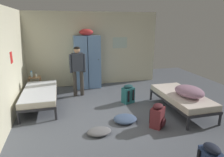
{
  "coord_description": "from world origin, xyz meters",
  "views": [
    {
      "loc": [
        -1.19,
        -4.25,
        2.28
      ],
      "look_at": [
        0.0,
        0.3,
        0.95
      ],
      "focal_mm": 31.81,
      "sensor_mm": 36.0,
      "label": 1
    }
  ],
  "objects_px": {
    "bed_right": "(181,97)",
    "backpack_maroon": "(158,116)",
    "bed_left_rear": "(40,94)",
    "bedding_heap": "(189,91)",
    "backpack_teal": "(128,94)",
    "lotion_bottle": "(36,75)",
    "clothes_pile_grey": "(99,131)",
    "person_traveler": "(78,67)",
    "water_bottle": "(31,74)",
    "clothes_pile_denim": "(125,119)",
    "locker_bank": "(87,61)",
    "shelf_unit": "(35,84)"
  },
  "relations": [
    {
      "from": "bed_right",
      "to": "bedding_heap",
      "type": "relative_size",
      "value": 2.31
    },
    {
      "from": "shelf_unit",
      "to": "clothes_pile_grey",
      "type": "height_order",
      "value": "shelf_unit"
    },
    {
      "from": "water_bottle",
      "to": "backpack_teal",
      "type": "relative_size",
      "value": 0.37
    },
    {
      "from": "bed_right",
      "to": "clothes_pile_denim",
      "type": "distance_m",
      "value": 1.66
    },
    {
      "from": "backpack_teal",
      "to": "person_traveler",
      "type": "bearing_deg",
      "value": 144.22
    },
    {
      "from": "bedding_heap",
      "to": "clothes_pile_denim",
      "type": "relative_size",
      "value": 1.47
    },
    {
      "from": "bed_left_rear",
      "to": "backpack_teal",
      "type": "relative_size",
      "value": 3.45
    },
    {
      "from": "backpack_maroon",
      "to": "clothes_pile_grey",
      "type": "relative_size",
      "value": 1.07
    },
    {
      "from": "shelf_unit",
      "to": "clothes_pile_denim",
      "type": "distance_m",
      "value": 3.46
    },
    {
      "from": "person_traveler",
      "to": "clothes_pile_grey",
      "type": "xyz_separation_m",
      "value": [
        0.19,
        -2.44,
        -0.9
      ]
    },
    {
      "from": "bed_left_rear",
      "to": "person_traveler",
      "type": "xyz_separation_m",
      "value": [
        1.12,
        0.64,
        0.57
      ]
    },
    {
      "from": "shelf_unit",
      "to": "lotion_bottle",
      "type": "xyz_separation_m",
      "value": [
        0.07,
        -0.04,
        0.29
      ]
    },
    {
      "from": "bed_right",
      "to": "bedding_heap",
      "type": "distance_m",
      "value": 0.32
    },
    {
      "from": "clothes_pile_denim",
      "to": "water_bottle",
      "type": "bearing_deg",
      "value": 131.85
    },
    {
      "from": "backpack_teal",
      "to": "clothes_pile_grey",
      "type": "xyz_separation_m",
      "value": [
        -1.14,
        -1.48,
        -0.21
      ]
    },
    {
      "from": "shelf_unit",
      "to": "bed_right",
      "type": "bearing_deg",
      "value": -31.79
    },
    {
      "from": "lotion_bottle",
      "to": "clothes_pile_denim",
      "type": "distance_m",
      "value": 3.42
    },
    {
      "from": "locker_bank",
      "to": "water_bottle",
      "type": "distance_m",
      "value": 1.9
    },
    {
      "from": "bedding_heap",
      "to": "backpack_teal",
      "type": "relative_size",
      "value": 1.5
    },
    {
      "from": "locker_bank",
      "to": "backpack_maroon",
      "type": "bearing_deg",
      "value": -71.19
    },
    {
      "from": "bedding_heap",
      "to": "shelf_unit",
      "type": "bearing_deg",
      "value": 146.42
    },
    {
      "from": "backpack_maroon",
      "to": "clothes_pile_denim",
      "type": "bearing_deg",
      "value": 146.06
    },
    {
      "from": "water_bottle",
      "to": "clothes_pile_grey",
      "type": "bearing_deg",
      "value": -61.33
    },
    {
      "from": "water_bottle",
      "to": "lotion_bottle",
      "type": "bearing_deg",
      "value": -21.8
    },
    {
      "from": "bed_left_rear",
      "to": "bedding_heap",
      "type": "bearing_deg",
      "value": -21.29
    },
    {
      "from": "bedding_heap",
      "to": "clothes_pile_grey",
      "type": "xyz_separation_m",
      "value": [
        -2.38,
        -0.37,
        -0.56
      ]
    },
    {
      "from": "clothes_pile_denim",
      "to": "locker_bank",
      "type": "bearing_deg",
      "value": 99.72
    },
    {
      "from": "clothes_pile_denim",
      "to": "clothes_pile_grey",
      "type": "distance_m",
      "value": 0.8
    },
    {
      "from": "shelf_unit",
      "to": "clothes_pile_grey",
      "type": "bearing_deg",
      "value": -62.36
    },
    {
      "from": "locker_bank",
      "to": "water_bottle",
      "type": "relative_size",
      "value": 10.22
    },
    {
      "from": "bed_right",
      "to": "person_traveler",
      "type": "relative_size",
      "value": 1.21
    },
    {
      "from": "water_bottle",
      "to": "backpack_maroon",
      "type": "relative_size",
      "value": 0.37
    },
    {
      "from": "bedding_heap",
      "to": "lotion_bottle",
      "type": "bearing_deg",
      "value": 146.35
    },
    {
      "from": "person_traveler",
      "to": "lotion_bottle",
      "type": "xyz_separation_m",
      "value": [
        -1.3,
        0.5,
        -0.32
      ]
    },
    {
      "from": "person_traveler",
      "to": "backpack_teal",
      "type": "height_order",
      "value": "person_traveler"
    },
    {
      "from": "lotion_bottle",
      "to": "backpack_maroon",
      "type": "bearing_deg",
      "value": -46.56
    },
    {
      "from": "backpack_maroon",
      "to": "clothes_pile_grey",
      "type": "xyz_separation_m",
      "value": [
        -1.33,
        0.04,
        -0.21
      ]
    },
    {
      "from": "locker_bank",
      "to": "clothes_pile_denim",
      "type": "bearing_deg",
      "value": -80.28
    },
    {
      "from": "locker_bank",
      "to": "shelf_unit",
      "type": "bearing_deg",
      "value": -171.83
    },
    {
      "from": "lotion_bottle",
      "to": "clothes_pile_denim",
      "type": "height_order",
      "value": "lotion_bottle"
    },
    {
      "from": "backpack_teal",
      "to": "backpack_maroon",
      "type": "bearing_deg",
      "value": -83.0
    },
    {
      "from": "bed_right",
      "to": "backpack_maroon",
      "type": "distance_m",
      "value": 1.17
    },
    {
      "from": "bedding_heap",
      "to": "person_traveler",
      "type": "relative_size",
      "value": 0.52
    },
    {
      "from": "bedding_heap",
      "to": "clothes_pile_denim",
      "type": "height_order",
      "value": "bedding_heap"
    },
    {
      "from": "person_traveler",
      "to": "lotion_bottle",
      "type": "height_order",
      "value": "person_traveler"
    },
    {
      "from": "shelf_unit",
      "to": "bedding_heap",
      "type": "bearing_deg",
      "value": -33.58
    },
    {
      "from": "lotion_bottle",
      "to": "backpack_maroon",
      "type": "height_order",
      "value": "lotion_bottle"
    },
    {
      "from": "bedding_heap",
      "to": "person_traveler",
      "type": "xyz_separation_m",
      "value": [
        -2.57,
        2.07,
        0.33
      ]
    },
    {
      "from": "bed_right",
      "to": "backpack_teal",
      "type": "relative_size",
      "value": 3.45
    },
    {
      "from": "locker_bank",
      "to": "backpack_teal",
      "type": "relative_size",
      "value": 3.76
    }
  ]
}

